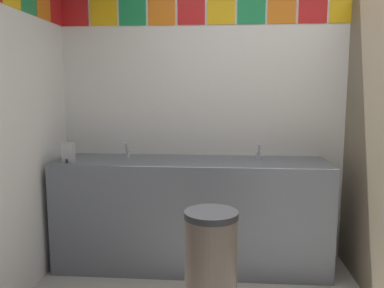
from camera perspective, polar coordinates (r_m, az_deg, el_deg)
name	(u,v)px	position (r m, az deg, el deg)	size (l,w,h in m)	color
wall_back	(279,96)	(3.48, 12.46, 6.77)	(3.76, 0.09, 2.80)	white
vanity_counter	(191,212)	(3.30, -0.10, -9.91)	(2.20, 0.56, 0.89)	slate
faucet_left	(127,151)	(3.35, -9.38, -1.08)	(0.04, 0.10, 0.14)	silver
faucet_right	(259,153)	(3.27, 9.68, -1.31)	(0.04, 0.10, 0.14)	silver
soap_dispenser	(68,153)	(3.24, -17.51, -1.19)	(0.09, 0.09, 0.16)	#B7BABF
trash_bin	(211,268)	(2.56, 2.75, -17.57)	(0.33, 0.33, 0.73)	brown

